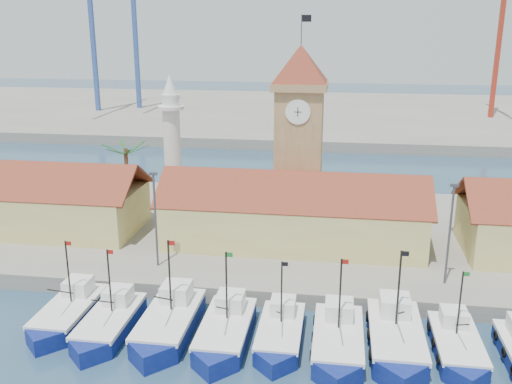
% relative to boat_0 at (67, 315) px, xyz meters
% --- Properties ---
extents(ground, '(400.00, 400.00, 0.00)m').
position_rel_boat_0_xyz_m(ground, '(16.77, -3.09, -0.74)').
color(ground, '#1E3D52').
rests_on(ground, ground).
extents(quay, '(140.00, 32.00, 1.50)m').
position_rel_boat_0_xyz_m(quay, '(16.77, 20.91, 0.01)').
color(quay, gray).
rests_on(quay, ground).
extents(terminal, '(240.00, 80.00, 2.00)m').
position_rel_boat_0_xyz_m(terminal, '(16.77, 106.91, 0.26)').
color(terminal, gray).
rests_on(terminal, ground).
extents(boat_0, '(3.47, 9.50, 7.19)m').
position_rel_boat_0_xyz_m(boat_0, '(0.00, 0.00, 0.00)').
color(boat_0, navy).
rests_on(boat_0, ground).
extents(boat_1, '(3.43, 9.40, 7.11)m').
position_rel_boat_0_xyz_m(boat_1, '(3.91, -1.04, -0.01)').
color(boat_1, navy).
rests_on(boat_1, ground).
extents(boat_2, '(3.83, 10.48, 7.93)m').
position_rel_boat_0_xyz_m(boat_2, '(8.57, -0.50, 0.08)').
color(boat_2, navy).
rests_on(boat_2, ground).
extents(boat_3, '(3.60, 9.85, 7.45)m').
position_rel_boat_0_xyz_m(boat_3, '(13.17, -1.00, 0.03)').
color(boat_3, navy).
rests_on(boat_3, ground).
extents(boat_4, '(3.26, 8.93, 6.76)m').
position_rel_boat_0_xyz_m(boat_4, '(17.32, -0.56, -0.04)').
color(boat_4, navy).
rests_on(boat_4, ground).
extents(boat_5, '(3.62, 9.93, 7.51)m').
position_rel_boat_0_xyz_m(boat_5, '(21.67, -1.18, 0.03)').
color(boat_5, navy).
rests_on(boat_5, ground).
extents(boat_6, '(3.88, 10.64, 8.05)m').
position_rel_boat_0_xyz_m(boat_6, '(25.91, -0.30, 0.09)').
color(boat_6, navy).
rests_on(boat_6, ground).
extents(boat_7, '(3.26, 8.92, 6.75)m').
position_rel_boat_0_xyz_m(boat_7, '(30.26, -0.40, -0.04)').
color(boat_7, navy).
rests_on(boat_7, ground).
extents(hall_left, '(31.20, 10.13, 7.61)m').
position_rel_boat_0_xyz_m(hall_left, '(-15.23, 16.91, 3.24)').
color(hall_left, '#D8CC77').
rests_on(hall_left, quay).
extents(hall_center, '(27.04, 10.13, 7.61)m').
position_rel_boat_0_xyz_m(hall_center, '(16.77, 16.91, 3.24)').
color(hall_center, '#D8CC77').
rests_on(hall_center, quay).
extents(clock_tower, '(5.80, 5.80, 22.70)m').
position_rel_boat_0_xyz_m(clock_tower, '(16.77, 22.90, 11.22)').
color(clock_tower, tan).
rests_on(clock_tower, quay).
extents(minaret, '(3.00, 3.00, 16.30)m').
position_rel_boat_0_xyz_m(minaret, '(1.77, 24.91, 8.99)').
color(minaret, silver).
rests_on(minaret, quay).
extents(palm_tree, '(5.60, 5.03, 8.39)m').
position_rel_boat_0_xyz_m(palm_tree, '(-3.23, 22.91, 5.50)').
color(palm_tree, brown).
rests_on(palm_tree, quay).
extents(lamp_posts, '(80.70, 0.25, 9.03)m').
position_rel_boat_0_xyz_m(lamp_posts, '(17.27, 8.91, 5.73)').
color(lamp_posts, '#3F3F44').
rests_on(lamp_posts, quay).
extents(crane_blue_far, '(1.00, 37.05, 45.16)m').
position_rel_boat_0_xyz_m(crane_blue_far, '(-39.88, 96.94, 26.68)').
color(crane_blue_far, '#324F9A').
rests_on(crane_blue_far, terminal).
extents(crane_blue_near, '(1.00, 32.80, 44.95)m').
position_rel_boat_0_xyz_m(crane_blue_near, '(-31.13, 103.56, 26.20)').
color(crane_blue_near, '#324F9A').
rests_on(crane_blue_near, terminal).
extents(crane_red_right, '(1.00, 34.53, 45.77)m').
position_rel_boat_0_xyz_m(crane_red_right, '(56.12, 100.34, 26.80)').
color(crane_red_right, '#A92A1A').
rests_on(crane_red_right, terminal).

